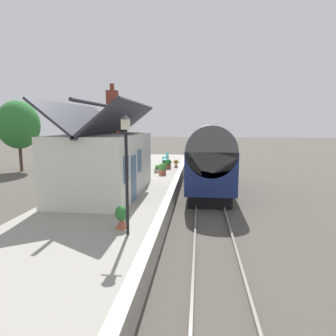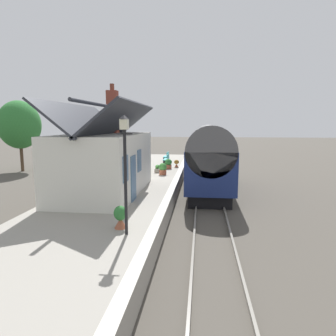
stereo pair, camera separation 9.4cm
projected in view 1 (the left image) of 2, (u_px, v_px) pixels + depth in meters
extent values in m
plane|color=#4C473F|center=(194.00, 195.00, 18.67)|extent=(160.00, 160.00, 0.00)
cube|color=gray|center=(134.00, 187.00, 19.01)|extent=(32.00, 5.65, 0.86)
cube|color=beige|center=(175.00, 181.00, 18.67)|extent=(32.00, 0.36, 0.02)
cube|color=gray|center=(220.00, 194.00, 18.49)|extent=(52.00, 0.08, 0.14)
cube|color=gray|center=(197.00, 194.00, 18.64)|extent=(52.00, 0.08, 0.14)
cube|color=black|center=(208.00, 186.00, 19.58)|extent=(8.28, 2.29, 0.70)
cube|color=navy|center=(209.00, 163.00, 19.35)|extent=(9.00, 2.70, 2.30)
cylinder|color=#515154|center=(209.00, 146.00, 19.18)|extent=(9.00, 2.65, 2.65)
cube|color=black|center=(188.00, 159.00, 19.45)|extent=(7.65, 0.03, 0.80)
cylinder|color=black|center=(207.00, 179.00, 22.23)|extent=(0.70, 2.16, 0.70)
cylinder|color=black|center=(209.00, 196.00, 16.92)|extent=(0.70, 2.16, 0.70)
cube|color=black|center=(207.00, 151.00, 23.74)|extent=(0.04, 2.16, 0.90)
cylinder|color=#F2EDCC|center=(207.00, 163.00, 23.90)|extent=(0.06, 0.24, 0.24)
cube|color=red|center=(207.00, 169.00, 24.01)|extent=(0.16, 2.56, 0.24)
cube|color=silver|center=(105.00, 164.00, 15.35)|extent=(7.22, 3.54, 3.03)
cube|color=#2D3038|center=(121.00, 120.00, 14.93)|extent=(7.72, 2.03, 1.66)
cube|color=#2D3038|center=(87.00, 120.00, 15.11)|extent=(7.72, 2.03, 1.66)
cylinder|color=#2D3038|center=(103.00, 105.00, 14.91)|extent=(7.72, 0.16, 0.16)
cube|color=brown|center=(113.00, 112.00, 16.52)|extent=(0.56, 0.56, 2.31)
cylinder|color=brown|center=(112.00, 87.00, 16.32)|extent=(0.24, 0.24, 0.36)
cube|color=slate|center=(134.00, 178.00, 13.86)|extent=(0.90, 0.06, 2.10)
cube|color=slate|center=(126.00, 169.00, 12.39)|extent=(0.80, 0.05, 1.10)
cube|color=slate|center=(140.00, 161.00, 15.14)|extent=(0.80, 0.05, 1.10)
cube|color=teal|center=(165.00, 159.00, 26.17)|extent=(1.40, 0.41, 0.06)
cube|color=teal|center=(167.00, 157.00, 26.12)|extent=(1.40, 0.11, 0.40)
cube|color=black|center=(165.00, 163.00, 25.65)|extent=(0.06, 0.36, 0.44)
cube|color=black|center=(166.00, 161.00, 26.75)|extent=(0.06, 0.36, 0.44)
cube|color=teal|center=(165.00, 157.00, 28.34)|extent=(1.41, 0.42, 0.06)
cube|color=teal|center=(167.00, 154.00, 28.28)|extent=(1.40, 0.13, 0.40)
cube|color=black|center=(165.00, 160.00, 27.82)|extent=(0.07, 0.36, 0.44)
cube|color=black|center=(166.00, 158.00, 28.92)|extent=(0.07, 0.36, 0.44)
cone|color=#9E5138|center=(122.00, 223.00, 10.26)|extent=(0.43, 0.43, 0.37)
cylinder|color=#9E5138|center=(122.00, 227.00, 10.28)|extent=(0.23, 0.23, 0.06)
ellipsoid|color=#2D7233|center=(121.00, 213.00, 10.20)|extent=(0.45, 0.45, 0.52)
cone|color=#9E5138|center=(176.00, 165.00, 24.54)|extent=(0.33, 0.33, 0.29)
cylinder|color=#9E5138|center=(176.00, 167.00, 24.56)|extent=(0.18, 0.18, 0.06)
ellipsoid|color=olive|center=(176.00, 162.00, 24.50)|extent=(0.41, 0.41, 0.35)
cube|color=gray|center=(157.00, 170.00, 22.07)|extent=(0.78, 0.32, 0.29)
ellipsoid|color=#3D8438|center=(157.00, 167.00, 22.03)|extent=(0.70, 0.29, 0.29)
cylinder|color=black|center=(141.00, 171.00, 21.45)|extent=(0.42, 0.42, 0.37)
ellipsoid|color=#2D7233|center=(141.00, 166.00, 21.40)|extent=(0.53, 0.53, 0.60)
cone|color=red|center=(141.00, 163.00, 21.37)|extent=(0.11, 0.11, 0.21)
cylinder|color=#9E5138|center=(168.00, 167.00, 23.71)|extent=(0.51, 0.51, 0.33)
ellipsoid|color=#2D7233|center=(168.00, 162.00, 23.65)|extent=(0.57, 0.57, 0.50)
cone|color=#E3493E|center=(168.00, 160.00, 23.62)|extent=(0.13, 0.13, 0.23)
cylinder|color=#9E5138|center=(162.00, 172.00, 20.94)|extent=(0.50, 0.50, 0.35)
ellipsoid|color=#3D8438|center=(162.00, 167.00, 20.89)|extent=(0.55, 0.55, 0.56)
cylinder|color=black|center=(127.00, 183.00, 9.46)|extent=(0.10, 0.10, 3.40)
cylinder|color=black|center=(126.00, 134.00, 9.23)|extent=(0.05, 0.50, 0.05)
cube|color=beige|center=(126.00, 124.00, 9.19)|extent=(0.24, 0.24, 0.32)
cone|color=black|center=(125.00, 117.00, 9.15)|extent=(0.32, 0.32, 0.14)
cylinder|color=#4C3828|center=(21.00, 157.00, 27.68)|extent=(0.28, 0.28, 2.77)
ellipsoid|color=#2D7233|center=(18.00, 125.00, 27.25)|extent=(3.93, 3.71, 4.37)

